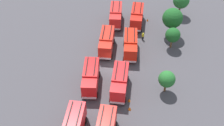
% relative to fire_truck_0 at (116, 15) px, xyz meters
% --- Properties ---
extents(ground_plane, '(66.62, 66.62, 0.00)m').
position_rel_fire_truck_0_xyz_m(ground_plane, '(14.61, 2.41, -2.15)').
color(ground_plane, '#423F44').
extents(fire_truck_0, '(7.50, 3.67, 3.88)m').
position_rel_fire_truck_0_xyz_m(fire_truck_0, '(0.00, 0.00, 0.00)').
color(fire_truck_0, red).
rests_on(fire_truck_0, ground).
extents(fire_truck_1, '(7.44, 3.45, 3.88)m').
position_rel_fire_truck_0_xyz_m(fire_truck_1, '(9.62, 0.21, 0.00)').
color(fire_truck_1, red).
rests_on(fire_truck_1, ground).
extents(fire_truck_2, '(7.52, 3.80, 3.88)m').
position_rel_fire_truck_0_xyz_m(fire_truck_2, '(19.59, -0.21, 0.00)').
color(fire_truck_2, red).
rests_on(fire_truck_2, ground).
extents(fire_truck_3, '(7.41, 3.35, 3.88)m').
position_rel_fire_truck_0_xyz_m(fire_truck_3, '(29.62, 0.05, 0.00)').
color(fire_truck_3, red).
rests_on(fire_truck_3, ground).
extents(fire_truck_4, '(7.36, 3.19, 3.88)m').
position_rel_fire_truck_0_xyz_m(fire_truck_4, '(-0.50, 4.68, 0.00)').
color(fire_truck_4, red).
rests_on(fire_truck_4, ground).
extents(fire_truck_5, '(7.49, 3.66, 3.88)m').
position_rel_fire_truck_0_xyz_m(fire_truck_5, '(9.45, 4.95, 0.00)').
color(fire_truck_5, red).
rests_on(fire_truck_5, ground).
extents(fire_truck_6, '(7.39, 3.29, 3.88)m').
position_rel_fire_truck_0_xyz_m(fire_truck_6, '(19.53, 4.84, 0.00)').
color(fire_truck_6, red).
rests_on(fire_truck_6, ground).
extents(firefighter_0, '(0.42, 0.48, 1.70)m').
position_rel_fire_truck_0_xyz_m(firefighter_0, '(4.70, 6.83, -1.20)').
color(firefighter_0, black).
rests_on(firefighter_0, ground).
extents(firefighter_3, '(0.44, 0.48, 1.59)m').
position_rel_fire_truck_0_xyz_m(firefighter_3, '(14.83, -2.46, -1.27)').
color(firefighter_3, black).
rests_on(firefighter_3, ground).
extents(tree_0, '(3.72, 3.72, 5.76)m').
position_rel_fire_truck_0_xyz_m(tree_0, '(-6.51, 13.85, 1.72)').
color(tree_0, brown).
rests_on(tree_0, ground).
extents(tree_1, '(4.20, 4.20, 6.51)m').
position_rel_fire_truck_0_xyz_m(tree_1, '(1.92, 12.30, 2.23)').
color(tree_1, brown).
rests_on(tree_1, ground).
extents(tree_2, '(2.98, 2.98, 4.62)m').
position_rel_fire_truck_0_xyz_m(tree_2, '(5.90, 12.78, 0.95)').
color(tree_2, brown).
rests_on(tree_2, ground).
extents(tree_3, '(2.86, 2.86, 4.44)m').
position_rel_fire_truck_0_xyz_m(tree_3, '(18.06, 12.51, 0.83)').
color(tree_3, brown).
rests_on(tree_3, ground).
extents(traffic_cone_0, '(0.48, 0.48, 0.68)m').
position_rel_fire_truck_0_xyz_m(traffic_cone_0, '(21.63, 6.91, -1.81)').
color(traffic_cone_0, '#F2600C').
rests_on(traffic_cone_0, ground).
extents(traffic_cone_1, '(0.50, 0.50, 0.71)m').
position_rel_fire_truck_0_xyz_m(traffic_cone_1, '(23.34, 7.30, -1.80)').
color(traffic_cone_1, '#F2600C').
rests_on(traffic_cone_1, ground).
extents(traffic_cone_2, '(0.41, 0.41, 0.59)m').
position_rel_fire_truck_0_xyz_m(traffic_cone_2, '(-2.45, 6.99, -1.86)').
color(traffic_cone_2, '#F2600C').
rests_on(traffic_cone_2, ground).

